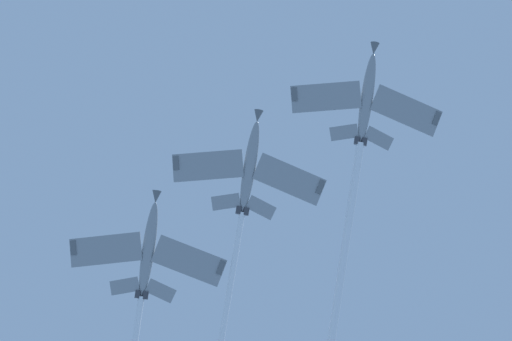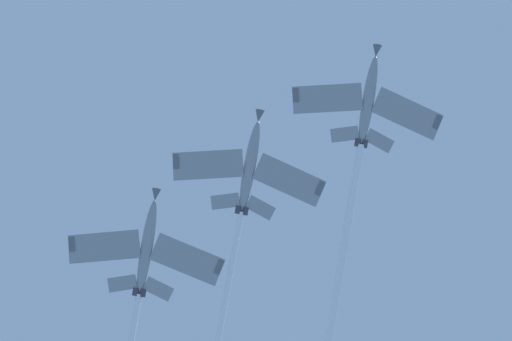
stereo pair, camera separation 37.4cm
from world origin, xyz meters
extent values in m
ellipsoid|color=gray|center=(19.66, -3.63, 131.33)|extent=(10.72, 8.01, 4.79)
cone|color=#595E60|center=(24.96, -0.02, 133.28)|extent=(2.23, 2.05, 1.61)
ellipsoid|color=black|center=(21.18, -2.59, 132.52)|extent=(2.99, 2.48, 1.67)
cube|color=gray|center=(16.07, 0.34, 131.01)|extent=(9.05, 8.61, 1.24)
cube|color=#595E60|center=(13.50, 3.55, 131.03)|extent=(1.69, 1.78, 0.64)
cube|color=gray|center=(22.04, -8.42, 131.01)|extent=(6.40, 9.66, 1.24)
cube|color=#595E60|center=(24.08, -11.99, 131.03)|extent=(1.89, 1.27, 0.64)
cube|color=gray|center=(14.43, -4.43, 129.88)|extent=(3.93, 3.60, 0.68)
cube|color=gray|center=(16.99, -8.20, 129.88)|extent=(2.71, 3.95, 0.68)
cube|color=#595E60|center=(15.53, -6.44, 131.28)|extent=(2.67, 1.90, 3.38)
cylinder|color=#38383D|center=(14.85, -6.36, 129.55)|extent=(1.43, 1.33, 1.06)
cylinder|color=#38383D|center=(15.35, -7.11, 129.55)|extent=(1.43, 1.33, 1.06)
cylinder|color=white|center=(1.28, -16.15, 124.47)|extent=(28.19, 19.67, 11.06)
ellipsoid|color=gray|center=(18.20, -21.06, 128.54)|extent=(10.71, 7.99, 4.87)
cone|color=#595E60|center=(23.49, -17.46, 130.54)|extent=(2.23, 2.05, 1.62)
ellipsoid|color=black|center=(19.71, -20.03, 129.74)|extent=(2.99, 2.48, 1.69)
cube|color=gray|center=(14.61, -17.09, 128.21)|extent=(9.04, 8.60, 1.26)
cube|color=#595E60|center=(12.04, -13.88, 128.23)|extent=(1.69, 1.77, 0.65)
cube|color=gray|center=(20.57, -25.85, 128.21)|extent=(6.39, 9.65, 1.26)
cube|color=#595E60|center=(22.61, -29.42, 128.23)|extent=(1.89, 1.26, 0.65)
cube|color=gray|center=(12.97, -21.85, 127.05)|extent=(3.93, 3.60, 0.69)
cube|color=gray|center=(15.54, -25.63, 127.05)|extent=(2.70, 3.95, 0.69)
cube|color=#595E60|center=(14.07, -23.87, 128.45)|extent=(2.68, 1.91, 3.39)
cylinder|color=#38383D|center=(13.39, -23.78, 126.72)|extent=(1.44, 1.33, 1.06)
cylinder|color=#38383D|center=(13.90, -24.52, 126.72)|extent=(1.44, 1.33, 1.06)
cylinder|color=white|center=(1.41, -32.47, 122.11)|extent=(24.76, 17.18, 9.83)
ellipsoid|color=gray|center=(14.42, -36.88, 125.12)|extent=(10.89, 7.74, 4.70)
cone|color=#595E60|center=(19.84, -33.42, 127.01)|extent=(2.23, 2.02, 1.60)
ellipsoid|color=black|center=(15.97, -35.89, 126.29)|extent=(3.02, 2.42, 1.66)
cube|color=gray|center=(10.94, -32.80, 124.80)|extent=(8.94, 8.74, 1.21)
cube|color=#595E60|center=(8.47, -29.52, 124.83)|extent=(1.72, 1.76, 0.62)
cube|color=gray|center=(16.64, -41.74, 124.80)|extent=(6.18, 9.65, 1.21)
cube|color=#595E60|center=(18.57, -45.37, 124.83)|extent=(1.89, 1.22, 0.62)
cube|color=gray|center=(9.15, -37.53, 123.70)|extent=(3.90, 3.66, 0.66)
cube|color=gray|center=(11.60, -41.38, 123.70)|extent=(2.62, 3.93, 0.66)
cube|color=#595E60|center=(10.20, -39.56, 125.10)|extent=(2.71, 1.81, 3.36)
cylinder|color=#38383D|center=(9.51, -39.47, 123.38)|extent=(1.43, 1.31, 1.05)
cylinder|color=#38383D|center=(9.99, -40.23, 123.38)|extent=(1.43, 1.31, 1.05)
camera|label=1|loc=(34.12, -12.85, 1.75)|focal=70.09mm
camera|label=2|loc=(34.27, -13.19, 1.75)|focal=70.09mm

